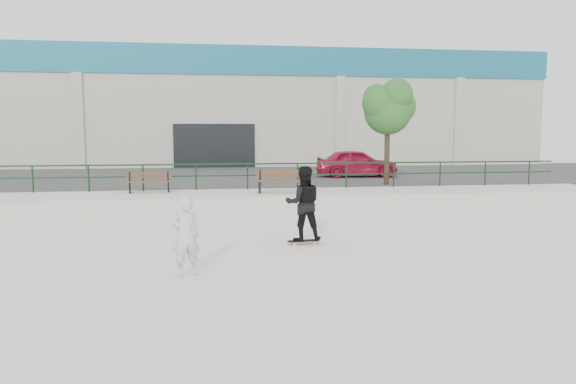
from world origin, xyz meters
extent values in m
plane|color=silver|center=(0.00, 0.00, 0.00)|extent=(120.00, 120.00, 0.00)
cube|color=#BDB7AC|center=(0.00, 9.50, 0.25)|extent=(30.00, 3.00, 0.50)
cube|color=#393939|center=(0.00, 18.00, 0.25)|extent=(60.00, 14.00, 0.50)
cylinder|color=#133518|center=(0.00, 10.80, 1.50)|extent=(28.00, 0.06, 0.06)
cylinder|color=#133518|center=(0.00, 10.80, 1.05)|extent=(28.00, 0.05, 0.05)
cylinder|color=#133518|center=(-7.00, 10.80, 1.00)|extent=(0.06, 0.06, 1.00)
cylinder|color=#133518|center=(-5.00, 10.80, 1.00)|extent=(0.06, 0.06, 1.00)
cylinder|color=#133518|center=(-3.00, 10.80, 1.00)|extent=(0.06, 0.06, 1.00)
cylinder|color=#133518|center=(-1.00, 10.80, 1.00)|extent=(0.06, 0.06, 1.00)
cylinder|color=#133518|center=(1.00, 10.80, 1.00)|extent=(0.06, 0.06, 1.00)
cylinder|color=#133518|center=(3.00, 10.80, 1.00)|extent=(0.06, 0.06, 1.00)
cylinder|color=#133518|center=(5.00, 10.80, 1.00)|extent=(0.06, 0.06, 1.00)
cylinder|color=#133518|center=(7.00, 10.80, 1.00)|extent=(0.06, 0.06, 1.00)
cylinder|color=#133518|center=(9.00, 10.80, 1.00)|extent=(0.06, 0.06, 1.00)
cylinder|color=#133518|center=(11.00, 10.80, 1.00)|extent=(0.06, 0.06, 1.00)
cylinder|color=#133518|center=(13.00, 10.80, 1.00)|extent=(0.06, 0.06, 1.00)
cube|color=beige|center=(0.00, 32.00, 4.00)|extent=(44.00, 16.00, 8.00)
cube|color=#1A6882|center=(0.00, 32.00, 7.10)|extent=(44.20, 16.20, 1.80)
cube|color=black|center=(0.00, 23.95, 1.60)|extent=(5.00, 0.15, 3.20)
cube|color=beige|center=(-8.00, 23.90, 3.10)|extent=(0.60, 0.25, 6.20)
cube|color=beige|center=(8.00, 23.90, 3.10)|extent=(0.60, 0.25, 6.20)
cube|color=beige|center=(16.00, 23.90, 3.10)|extent=(0.60, 0.25, 6.20)
cube|color=#4C2B1A|center=(-2.71, 10.03, 0.90)|extent=(1.68, 0.27, 0.04)
cube|color=#4C2B1A|center=(-2.72, 10.20, 0.90)|extent=(1.68, 0.27, 0.04)
cube|color=#4C2B1A|center=(-2.74, 10.37, 0.90)|extent=(1.68, 0.27, 0.04)
cube|color=#4C2B1A|center=(-2.75, 10.44, 1.08)|extent=(1.68, 0.19, 0.09)
cube|color=#4C2B1A|center=(-2.75, 10.44, 1.21)|extent=(1.68, 0.19, 0.09)
cube|color=black|center=(-3.42, 10.14, 0.70)|extent=(0.10, 0.47, 0.39)
cube|color=black|center=(-3.44, 10.38, 1.08)|extent=(0.06, 0.05, 0.39)
cube|color=black|center=(-2.03, 10.26, 0.70)|extent=(0.10, 0.47, 0.39)
cube|color=black|center=(-2.05, 10.51, 1.08)|extent=(0.06, 0.05, 0.39)
cube|color=#4C2B1A|center=(2.07, 9.16, 0.94)|extent=(1.83, 0.43, 0.04)
cube|color=#4C2B1A|center=(2.10, 9.34, 0.94)|extent=(1.83, 0.43, 0.04)
cube|color=#4C2B1A|center=(2.13, 9.52, 0.94)|extent=(1.83, 0.43, 0.04)
cube|color=#4C2B1A|center=(2.15, 9.61, 1.13)|extent=(1.82, 0.35, 0.10)
cube|color=#4C2B1A|center=(2.15, 9.61, 1.28)|extent=(1.82, 0.35, 0.10)
cube|color=black|center=(1.35, 9.47, 0.71)|extent=(0.15, 0.51, 0.43)
cube|color=black|center=(1.39, 9.73, 1.13)|extent=(0.07, 0.06, 0.43)
cube|color=black|center=(2.85, 9.22, 0.71)|extent=(0.15, 0.51, 0.43)
cube|color=black|center=(2.90, 9.48, 1.13)|extent=(0.07, 0.06, 0.43)
cylinder|color=#3E2B1F|center=(7.05, 11.88, 1.84)|extent=(0.22, 0.22, 2.67)
sphere|color=#265B21|center=(7.05, 11.88, 3.62)|extent=(2.01, 2.01, 2.01)
sphere|color=#265B21|center=(7.61, 12.21, 3.84)|extent=(1.56, 1.56, 1.56)
sphere|color=#265B21|center=(6.61, 11.66, 3.95)|extent=(1.45, 1.45, 1.45)
sphere|color=#265B21|center=(7.28, 11.44, 4.29)|extent=(1.34, 1.34, 1.34)
sphere|color=#265B21|center=(6.72, 12.33, 4.18)|extent=(1.23, 1.23, 1.23)
imported|color=#A31433|center=(6.86, 15.93, 1.19)|extent=(4.19, 2.03, 1.38)
cube|color=black|center=(1.71, 2.37, 0.09)|extent=(0.80, 0.29, 0.02)
cube|color=brown|center=(1.71, 2.37, 0.07)|extent=(0.80, 0.29, 0.01)
cube|color=#A3A2A8|center=(1.46, 2.34, 0.04)|extent=(0.08, 0.17, 0.03)
cube|color=#A3A2A8|center=(1.97, 2.40, 0.04)|extent=(0.08, 0.17, 0.03)
cylinder|color=white|center=(1.47, 2.24, 0.03)|extent=(0.06, 0.03, 0.06)
cylinder|color=white|center=(1.44, 2.43, 0.03)|extent=(0.06, 0.03, 0.06)
cylinder|color=white|center=(1.98, 2.31, 0.03)|extent=(0.06, 0.03, 0.06)
cylinder|color=white|center=(1.96, 2.50, 0.03)|extent=(0.06, 0.03, 0.06)
imported|color=black|center=(1.71, 2.37, 1.02)|extent=(0.94, 0.76, 1.86)
imported|color=silver|center=(-1.09, -0.31, 0.78)|extent=(0.66, 0.53, 1.57)
camera|label=1|loc=(-0.73, -11.17, 2.84)|focal=35.00mm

